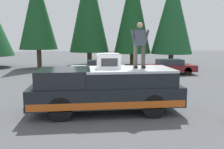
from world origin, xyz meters
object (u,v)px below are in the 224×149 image
compressor_unit (109,61)px  person_on_truck_bed (140,44)px  pickup_truck (106,89)px  parked_car_maroon (168,67)px  parked_car_silver (99,68)px

compressor_unit → person_on_truck_bed: 1.32m
pickup_truck → compressor_unit: (-0.01, -0.11, 1.05)m
compressor_unit → person_on_truck_bed: person_on_truck_bed is taller
compressor_unit → person_on_truck_bed: bearing=-88.8°
pickup_truck → parked_car_maroon: pickup_truck is taller
person_on_truck_bed → parked_car_silver: person_on_truck_bed is taller
pickup_truck → person_on_truck_bed: bearing=-89.2°
parked_car_silver → pickup_truck: bearing=178.0°
parked_car_silver → parked_car_maroon: bearing=-88.2°
pickup_truck → parked_car_maroon: bearing=-31.8°
pickup_truck → compressor_unit: compressor_unit is taller
compressor_unit → person_on_truck_bed: size_ratio=0.50×
pickup_truck → parked_car_silver: (9.04, -0.31, -0.29)m
parked_car_silver → person_on_truck_bed: bearing=-173.9°
parked_car_maroon → pickup_truck: bearing=148.2°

